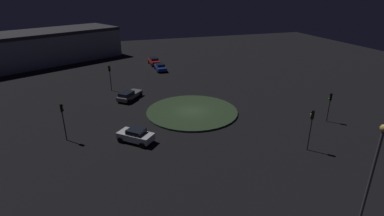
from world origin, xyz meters
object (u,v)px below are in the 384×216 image
object	(u,v)px
car_red	(154,61)
traffic_light_southwest	(110,73)
car_blue	(160,67)
store_building	(43,47)
traffic_light_northeast_near	(330,101)
traffic_light_northeast	(311,122)
car_white	(136,135)
car_grey	(129,95)
streetlamp_east	(372,174)
traffic_light_south	(63,115)

from	to	relation	value
car_red	traffic_light_southwest	distance (m)	18.08
car_blue	store_building	bearing A→B (deg)	57.29
traffic_light_northeast_near	traffic_light_southwest	distance (m)	32.09
traffic_light_northeast	traffic_light_northeast_near	xyz separation A→B (m)	(-5.17, 6.87, -0.46)
car_white	traffic_light_southwest	size ratio (longest dim) A/B	0.98
car_red	store_building	size ratio (longest dim) A/B	0.13
car_grey	store_building	distance (m)	33.23
car_white	traffic_light_northeast_near	xyz separation A→B (m)	(2.00, 23.44, 1.87)
car_white	traffic_light_northeast	world-z (taller)	traffic_light_northeast
car_red	car_grey	size ratio (longest dim) A/B	0.96
car_red	car_grey	xyz separation A→B (m)	(19.95, -7.77, -0.10)
traffic_light_southwest	streetlamp_east	xyz separation A→B (m)	(36.51, 13.31, 2.18)
car_blue	traffic_light_northeast	xyz separation A→B (m)	(35.42, 7.63, 2.41)
car_grey	streetlamp_east	world-z (taller)	streetlamp_east
car_red	traffic_light_northeast	bearing A→B (deg)	8.74
traffic_light_northeast	car_blue	bearing A→B (deg)	-20.04
traffic_light_northeast_near	streetlamp_east	bearing A→B (deg)	82.27
traffic_light_northeast_near	streetlamp_east	xyz separation A→B (m)	(16.05, -11.40, 2.47)
traffic_light_northeast	streetlamp_east	xyz separation A→B (m)	(10.87, -4.53, 2.01)
car_white	streetlamp_east	world-z (taller)	streetlamp_east
car_red	store_building	distance (m)	24.66
traffic_light_south	traffic_light_northeast_near	world-z (taller)	traffic_light_south
car_grey	traffic_light_northeast_near	xyz separation A→B (m)	(15.45, 22.53, 1.95)
car_white	traffic_light_northeast_near	world-z (taller)	traffic_light_northeast_near
car_grey	traffic_light_northeast	world-z (taller)	traffic_light_northeast
car_red	traffic_light_northeast_near	size ratio (longest dim) A/B	1.19
car_white	streetlamp_east	distance (m)	22.12
traffic_light_northeast	traffic_light_northeast_near	bearing A→B (deg)	-85.22
car_red	store_building	bearing A→B (deg)	-115.58
traffic_light_south	traffic_light_northeast_near	size ratio (longest dim) A/B	1.15
traffic_light_northeast_near	streetlamp_east	size ratio (longest dim) A/B	0.44
traffic_light_south	traffic_light_northeast	world-z (taller)	traffic_light_northeast
car_blue	car_grey	size ratio (longest dim) A/B	0.94
car_white	store_building	distance (m)	45.35
car_red	car_grey	bearing A→B (deg)	-23.55
car_red	traffic_light_southwest	size ratio (longest dim) A/B	1.07
car_white	traffic_light_northeast	bearing A→B (deg)	-160.86
car_blue	streetlamp_east	xyz separation A→B (m)	(46.29, 3.10, 4.42)
car_blue	car_red	distance (m)	5.16
car_red	streetlamp_east	size ratio (longest dim) A/B	0.52
car_red	store_building	xyz separation A→B (m)	(-9.71, -22.52, 2.58)
car_blue	car_white	xyz separation A→B (m)	(28.25, -8.94, 0.08)
car_blue	car_white	size ratio (longest dim) A/B	1.07
car_red	traffic_light_south	world-z (taller)	traffic_light_south
car_red	traffic_light_south	distance (m)	34.58
traffic_light_southwest	store_building	world-z (taller)	store_building
car_red	traffic_light_south	size ratio (longest dim) A/B	1.03
car_grey	car_red	bearing A→B (deg)	18.63
traffic_light_south	car_white	bearing A→B (deg)	-32.59
traffic_light_northeast_near	streetlamp_east	world-z (taller)	streetlamp_east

